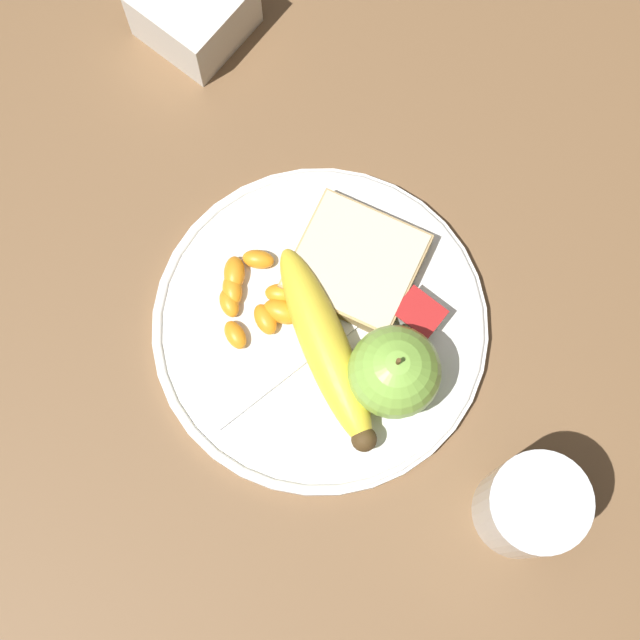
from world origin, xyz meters
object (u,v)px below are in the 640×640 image
at_px(banana, 326,348).
at_px(condiment_caddy, 194,10).
at_px(fork, 317,340).
at_px(bread_slice, 356,264).
at_px(apple, 396,370).
at_px(plate, 320,327).
at_px(jam_packet, 419,315).
at_px(juice_glass, 529,507).

bearing_deg(banana, condiment_caddy, -30.61).
xyz_separation_m(fork, condiment_caddy, (0.28, -0.17, 0.02)).
bearing_deg(fork, condiment_caddy, 71.67).
height_order(bread_slice, condiment_caddy, condiment_caddy).
relative_size(apple, bread_slice, 0.70).
xyz_separation_m(apple, banana, (0.06, 0.02, -0.02)).
bearing_deg(fork, bread_slice, 24.28).
bearing_deg(banana, apple, -162.78).
distance_m(apple, bread_slice, 0.11).
distance_m(banana, fork, 0.02).
bearing_deg(fork, banana, -95.03).
bearing_deg(condiment_caddy, fork, 148.84).
bearing_deg(condiment_caddy, plate, 150.05).
distance_m(apple, jam_packet, 0.06).
distance_m(plate, banana, 0.03).
bearing_deg(jam_packet, condiment_caddy, -16.40).
xyz_separation_m(juice_glass, bread_slice, (0.24, -0.08, -0.02)).
distance_m(banana, condiment_caddy, 0.34).
bearing_deg(plate, fork, 118.39).
height_order(juice_glass, fork, juice_glass).
bearing_deg(bread_slice, condiment_caddy, -20.02).
relative_size(banana, fork, 0.93).
bearing_deg(banana, fork, -17.85).
xyz_separation_m(banana, condiment_caddy, (0.29, -0.17, 0.00)).
height_order(juice_glass, banana, juice_glass).
height_order(plate, apple, apple).
relative_size(plate, condiment_caddy, 3.33).
height_order(banana, jam_packet, banana).
distance_m(banana, jam_packet, 0.09).
xyz_separation_m(banana, fork, (0.01, -0.00, -0.02)).
relative_size(apple, jam_packet, 2.26).
bearing_deg(jam_packet, banana, 59.97).
height_order(banana, condiment_caddy, condiment_caddy).
bearing_deg(apple, juice_glass, 171.91).
relative_size(fork, condiment_caddy, 2.19).
height_order(plate, juice_glass, juice_glass).
relative_size(banana, jam_packet, 4.67).
xyz_separation_m(fork, jam_packet, (-0.06, -0.07, 0.01)).
bearing_deg(condiment_caddy, jam_packet, 163.60).
bearing_deg(juice_glass, jam_packet, -24.92).
relative_size(banana, condiment_caddy, 2.04).
bearing_deg(juice_glass, condiment_caddy, -19.34).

